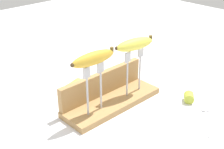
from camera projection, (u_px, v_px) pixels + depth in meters
name	position (u px, v px, depth m)	size (l,w,h in m)	color
ground_plane	(112.00, 105.00, 1.13)	(3.00, 3.00, 0.00)	silver
wooden_board	(112.00, 102.00, 1.13)	(0.38, 0.13, 0.02)	#A87F4C
board_backstop	(102.00, 83.00, 1.14)	(0.37, 0.02, 0.09)	#A87F4C
fork_stand_left	(94.00, 84.00, 1.01)	(0.08, 0.01, 0.17)	#B2B2B7
fork_stand_right	(134.00, 67.00, 1.12)	(0.09, 0.01, 0.17)	#B2B2B7
banana_raised_left	(93.00, 58.00, 0.97)	(0.17, 0.05, 0.04)	gold
banana_raised_right	(135.00, 44.00, 1.08)	(0.16, 0.07, 0.04)	#DBD147
fork_fallen_near	(206.00, 116.00, 1.06)	(0.16, 0.12, 0.01)	#B2B2B7
banana_chunk_near	(75.00, 86.00, 1.21)	(0.07, 0.06, 0.04)	#DBD147
banana_chunk_far	(189.00, 97.00, 1.14)	(0.05, 0.05, 0.04)	#B2C138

